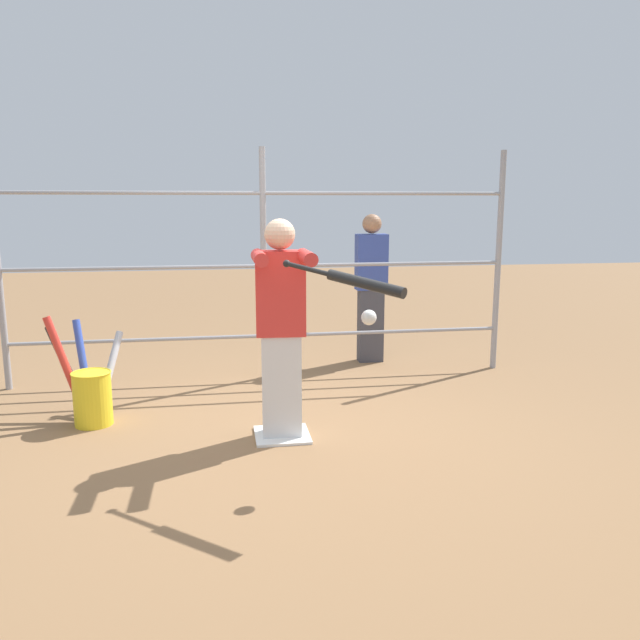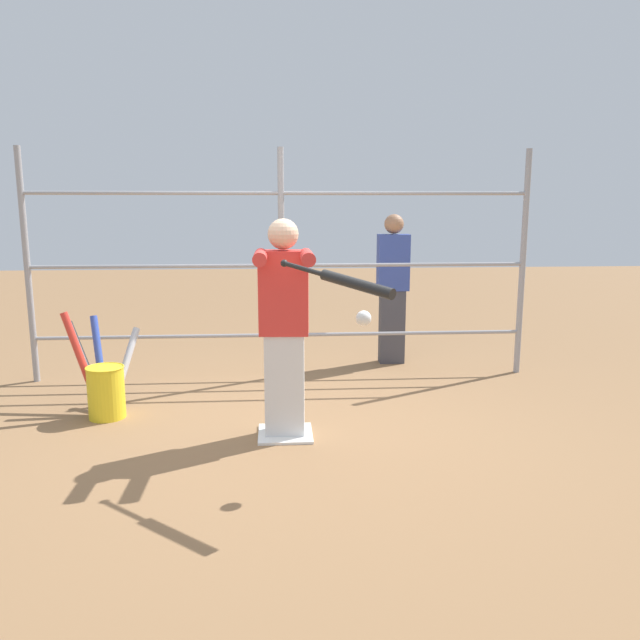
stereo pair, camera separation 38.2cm
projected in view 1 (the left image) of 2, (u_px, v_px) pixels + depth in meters
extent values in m
plane|color=olive|center=(282.00, 436.00, 4.62)|extent=(24.00, 24.00, 0.00)
cube|color=white|center=(282.00, 435.00, 4.62)|extent=(0.40, 0.40, 0.02)
cylinder|color=#939399|center=(498.00, 262.00, 6.35)|extent=(0.06, 0.06, 2.22)
cylinder|color=#939399|center=(264.00, 266.00, 5.97)|extent=(0.06, 0.06, 2.22)
cylinder|color=#939399|center=(265.00, 336.00, 6.10)|extent=(4.77, 0.04, 0.04)
cylinder|color=#939399|center=(264.00, 266.00, 5.97)|extent=(4.77, 0.04, 0.04)
cylinder|color=#939399|center=(263.00, 193.00, 5.84)|extent=(4.77, 0.04, 0.04)
cube|color=silver|center=(282.00, 386.00, 4.55)|extent=(0.30, 0.20, 0.77)
cube|color=red|center=(280.00, 293.00, 4.42)|extent=(0.36, 0.22, 0.60)
sphere|color=beige|center=(280.00, 234.00, 4.35)|extent=(0.22, 0.22, 0.22)
cylinder|color=red|center=(307.00, 257.00, 4.18)|extent=(0.09, 0.43, 0.09)
cylinder|color=red|center=(259.00, 258.00, 4.15)|extent=(0.09, 0.43, 0.09)
sphere|color=black|center=(287.00, 264.00, 3.96)|extent=(0.05, 0.05, 0.05)
cylinder|color=black|center=(308.00, 269.00, 3.86)|extent=(0.26, 0.28, 0.08)
cylinder|color=black|center=(365.00, 284.00, 3.61)|extent=(0.41, 0.43, 0.13)
sphere|color=white|center=(369.00, 317.00, 3.86)|extent=(0.10, 0.10, 0.10)
cylinder|color=yellow|center=(93.00, 399.00, 4.83)|extent=(0.29, 0.29, 0.42)
torus|color=yellow|center=(91.00, 373.00, 4.79)|extent=(0.30, 0.30, 0.01)
cylinder|color=#B2B2B7|center=(109.00, 373.00, 5.09)|extent=(0.21, 0.51, 0.62)
cylinder|color=black|center=(69.00, 372.00, 5.00)|extent=(0.43, 0.47, 0.70)
cylinder|color=red|center=(67.00, 369.00, 4.81)|extent=(0.33, 0.14, 0.83)
cylinder|color=#334CB2|center=(84.00, 368.00, 4.95)|extent=(0.20, 0.33, 0.76)
cube|color=#3F3F47|center=(370.00, 325.00, 6.76)|extent=(0.26, 0.16, 0.79)
cube|color=#334799|center=(371.00, 262.00, 6.63)|extent=(0.33, 0.18, 0.59)
sphere|color=#9E7051|center=(372.00, 224.00, 6.56)|extent=(0.20, 0.20, 0.20)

